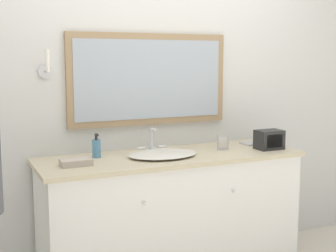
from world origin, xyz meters
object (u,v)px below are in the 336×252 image
Objects in this scene: picture_frame at (223,143)px; appliance_box at (269,140)px; sink_basin at (162,154)px; soap_bottle at (96,148)px.

appliance_box is at bearing -18.39° from picture_frame.
picture_frame is at bearing 2.07° from sink_basin.
soap_bottle is 0.85× the size of appliance_box.
soap_bottle is at bearing 168.71° from appliance_box.
sink_basin reaches higher than appliance_box.
soap_bottle is 1.24m from appliance_box.
soap_bottle is (-0.41, 0.15, 0.04)m from sink_basin.
picture_frame is (-0.32, 0.11, -0.01)m from appliance_box.
soap_bottle is 1.47× the size of picture_frame.
sink_basin is at bearing -20.48° from soap_bottle.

